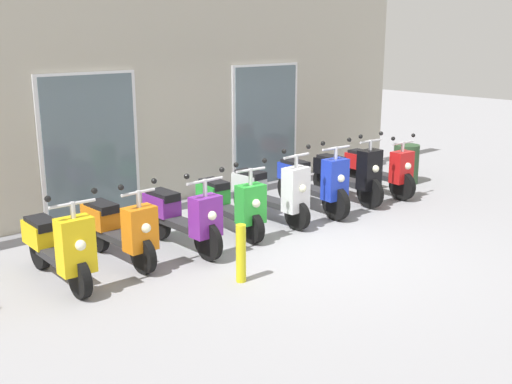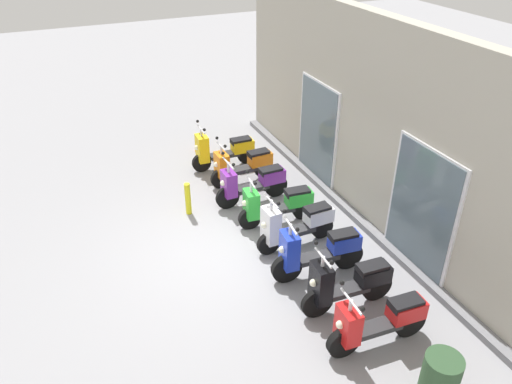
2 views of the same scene
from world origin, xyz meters
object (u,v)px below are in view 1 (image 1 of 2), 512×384
at_px(scooter_orange, 119,228).
at_px(scooter_green, 230,203).
at_px(scooter_yellow, 58,245).
at_px(scooter_purple, 182,215).
at_px(scooter_black, 349,173).
at_px(trash_bin, 406,164).
at_px(scooter_white, 272,191).
at_px(scooter_red, 379,169).
at_px(scooter_blue, 313,182).
at_px(curb_bollard, 241,253).

relative_size(scooter_orange, scooter_green, 0.98).
xyz_separation_m(scooter_yellow, scooter_purple, (1.74, 0.01, 0.01)).
relative_size(scooter_black, trash_bin, 2.12).
distance_m(scooter_white, scooter_red, 2.61).
distance_m(scooter_yellow, scooter_orange, 0.88).
height_order(scooter_purple, trash_bin, scooter_purple).
height_order(scooter_yellow, trash_bin, scooter_yellow).
xyz_separation_m(scooter_green, trash_bin, (4.50, 0.16, -0.07)).
xyz_separation_m(scooter_white, scooter_blue, (0.88, -0.03, 0.00)).
xyz_separation_m(scooter_white, scooter_red, (2.61, -0.01, -0.03)).
xyz_separation_m(scooter_yellow, scooter_black, (5.25, 0.11, 0.04)).
height_order(scooter_yellow, scooter_orange, scooter_yellow).
distance_m(scooter_green, curb_bollard, 1.83).
bearing_deg(trash_bin, scooter_orange, -178.64).
height_order(scooter_orange, scooter_red, scooter_orange).
xyz_separation_m(scooter_blue, scooter_red, (1.73, 0.02, -0.04)).
relative_size(scooter_yellow, trash_bin, 2.12).
bearing_deg(scooter_red, scooter_yellow, -178.95).
bearing_deg(scooter_white, scooter_orange, 179.45).
bearing_deg(scooter_purple, curb_bollard, -94.85).
bearing_deg(scooter_black, scooter_red, 0.08).
bearing_deg(trash_bin, scooter_white, -177.30).
bearing_deg(scooter_orange, scooter_blue, -0.91).
distance_m(scooter_orange, scooter_white, 2.61).
relative_size(scooter_white, curb_bollard, 2.28).
bearing_deg(scooter_red, scooter_black, -179.92).
distance_m(scooter_green, scooter_red, 3.42).
distance_m(scooter_green, scooter_blue, 1.69).
relative_size(scooter_orange, scooter_red, 0.96).
height_order(scooter_black, curb_bollard, scooter_black).
xyz_separation_m(scooter_orange, curb_bollard, (0.75, -1.50, -0.11)).
bearing_deg(scooter_green, scooter_white, -1.19).
xyz_separation_m(scooter_black, trash_bin, (1.91, 0.18, -0.13)).
height_order(scooter_yellow, scooter_purple, scooter_yellow).
distance_m(scooter_yellow, scooter_blue, 4.36).
bearing_deg(trash_bin, scooter_yellow, -177.64).
bearing_deg(scooter_yellow, scooter_red, 1.05).
height_order(scooter_white, scooter_black, scooter_black).
height_order(scooter_green, curb_bollard, scooter_green).
distance_m(scooter_green, scooter_black, 2.59).
xyz_separation_m(scooter_orange, scooter_black, (4.39, -0.04, 0.05)).
xyz_separation_m(scooter_purple, scooter_green, (0.93, 0.12, -0.03)).
bearing_deg(scooter_green, curb_bollard, -125.01).
bearing_deg(scooter_purple, scooter_blue, 1.65).
height_order(scooter_yellow, scooter_green, scooter_yellow).
bearing_deg(scooter_blue, trash_bin, 4.17).
bearing_deg(trash_bin, scooter_black, -174.49).
height_order(scooter_white, trash_bin, scooter_white).
bearing_deg(curb_bollard, scooter_black, 21.98).
xyz_separation_m(scooter_orange, scooter_red, (5.22, -0.03, -0.00)).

